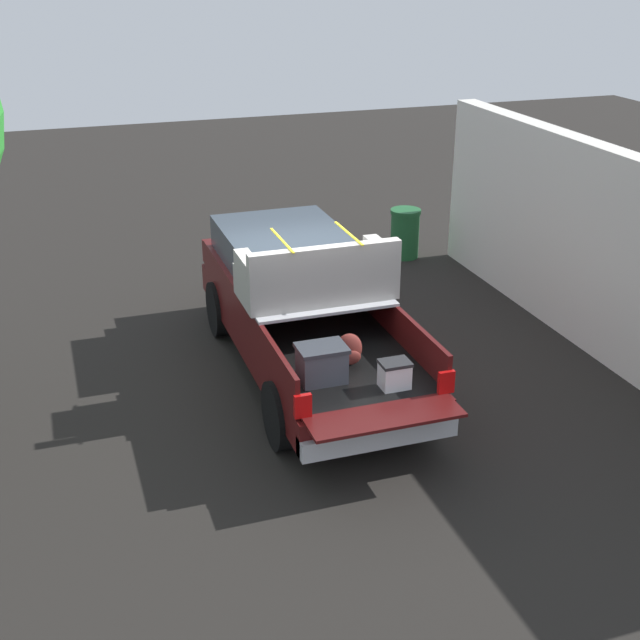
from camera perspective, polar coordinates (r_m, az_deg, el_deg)
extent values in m
plane|color=black|center=(12.28, -0.89, -3.62)|extent=(40.00, 40.00, 0.00)
cube|color=#470F0F|center=(12.00, -0.91, -0.94)|extent=(5.50, 1.92, 0.44)
cube|color=black|center=(10.87, 1.01, -2.33)|extent=(2.80, 1.80, 0.04)
cube|color=#470F0F|center=(10.52, -3.77, -1.91)|extent=(2.80, 0.06, 0.50)
cube|color=#470F0F|center=(11.09, 5.55, -0.57)|extent=(2.80, 0.06, 0.50)
cube|color=#470F0F|center=(11.96, -1.18, 1.42)|extent=(0.06, 1.80, 0.50)
cube|color=#470F0F|center=(9.50, 4.40, -6.56)|extent=(0.55, 1.80, 0.04)
cube|color=#B2B2B7|center=(11.33, -0.28, 1.59)|extent=(1.25, 1.92, 0.04)
cube|color=#470F0F|center=(13.01, -2.74, 3.31)|extent=(2.30, 1.92, 0.50)
cube|color=#2D3842|center=(12.75, -2.66, 5.24)|extent=(1.94, 1.76, 0.49)
cube|color=#470F0F|center=(14.26, -4.24, 4.89)|extent=(0.40, 1.82, 0.38)
cube|color=#B2B2B7|center=(9.79, 3.99, -7.83)|extent=(0.24, 1.92, 0.24)
cube|color=red|center=(9.36, -1.18, -5.86)|extent=(0.06, 0.20, 0.28)
cube|color=red|center=(9.95, 8.56, -4.19)|extent=(0.06, 0.20, 0.28)
cylinder|color=black|center=(13.43, -6.77, 0.78)|extent=(0.87, 0.30, 0.87)
cylinder|color=black|center=(13.85, 0.36, 1.70)|extent=(0.87, 0.30, 0.87)
cylinder|color=black|center=(10.38, -2.60, -6.44)|extent=(0.87, 0.30, 0.87)
cylinder|color=black|center=(10.92, 6.33, -4.92)|extent=(0.87, 0.30, 0.87)
cube|color=#474C56|center=(10.09, 0.12, -3.10)|extent=(0.40, 0.55, 0.41)
cube|color=#31353C|center=(9.98, 0.12, -1.93)|extent=(0.44, 0.59, 0.05)
ellipsoid|color=maroon|center=(10.46, 1.93, -2.01)|extent=(0.20, 0.36, 0.43)
ellipsoid|color=maroon|center=(10.40, 2.14, -2.58)|extent=(0.09, 0.25, 0.19)
cube|color=white|center=(10.00, 5.08, -3.80)|extent=(0.26, 0.34, 0.30)
cube|color=#262628|center=(9.92, 5.12, -2.93)|extent=(0.28, 0.36, 0.04)
cube|color=#9E9993|center=(11.24, -0.28, 2.67)|extent=(0.95, 2.04, 0.42)
cube|color=#9E9993|center=(10.75, 0.37, 3.99)|extent=(0.16, 2.04, 0.40)
cube|color=#9E9993|center=(10.94, -4.97, 3.76)|extent=(0.71, 0.20, 0.22)
cube|color=#9E9993|center=(11.48, 4.02, 4.77)|extent=(0.71, 0.20, 0.22)
cube|color=yellow|center=(10.91, -2.59, 5.43)|extent=(1.05, 0.03, 0.02)
cube|color=yellow|center=(11.18, 1.96, 5.91)|extent=(1.05, 0.03, 0.02)
cube|color=silver|center=(12.93, 19.54, 3.83)|extent=(9.81, 0.36, 3.07)
cylinder|color=#1E592D|center=(16.85, 5.77, 5.74)|extent=(0.56, 0.56, 0.90)
cylinder|color=#1E592D|center=(16.71, 5.84, 7.34)|extent=(0.60, 0.60, 0.08)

